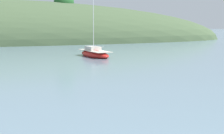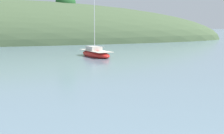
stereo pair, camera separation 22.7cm
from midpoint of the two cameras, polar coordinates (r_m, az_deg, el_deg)
The scene contains 1 object.
sailboat_yellow_far at distance 50.86m, azimuth -3.16°, elevation 2.33°, with size 4.46×8.29×9.50m.
Camera 1 is at (-7.82, -9.23, 5.41)m, focal length 52.85 mm.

